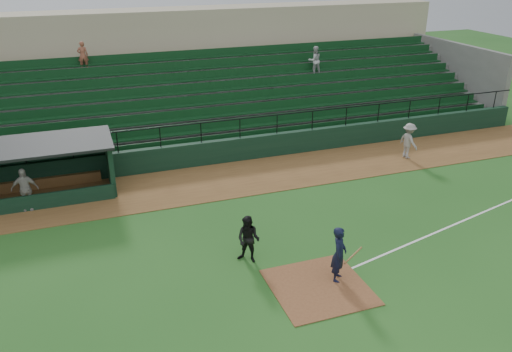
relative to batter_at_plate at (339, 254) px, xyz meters
name	(u,v)px	position (x,y,z in m)	size (l,w,h in m)	color
ground	(306,270)	(-0.76, 0.80, -0.96)	(90.00, 90.00, 0.00)	#21551B
warning_track	(235,179)	(-0.76, 8.80, -0.95)	(40.00, 4.00, 0.03)	brown
home_plate_dirt	(319,287)	(-0.76, -0.20, -0.95)	(3.00, 3.00, 0.03)	brown
foul_line	(473,216)	(7.24, 2.00, -0.96)	(18.00, 0.09, 0.01)	white
stadium_structure	(191,89)	(-0.76, 17.26, 1.34)	(38.00, 13.08, 6.40)	black
dugout	(6,168)	(-10.51, 10.36, 0.37)	(8.90, 3.20, 2.42)	black
batter_at_plate	(339,254)	(0.00, 0.00, 0.00)	(1.19, 0.84, 1.92)	black
umpire	(248,239)	(-2.38, 2.01, -0.10)	(0.83, 0.65, 1.71)	black
runner	(409,141)	(8.45, 8.36, -0.01)	(1.19, 0.68, 1.84)	gray
dugout_player_a	(25,189)	(-9.75, 8.67, -0.02)	(1.07, 0.45, 1.83)	#9F9A95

